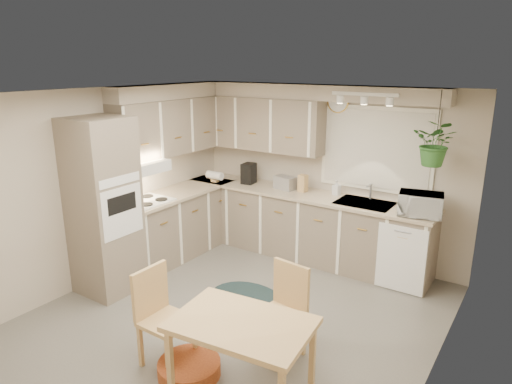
# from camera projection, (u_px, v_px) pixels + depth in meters

# --- Properties ---
(floor) EXTENTS (4.20, 4.20, 0.00)m
(floor) POSITION_uv_depth(u_px,v_px,m) (239.00, 314.00, 5.04)
(floor) COLOR slate
(floor) RESTS_ON ground
(ceiling) EXTENTS (4.20, 4.20, 0.00)m
(ceiling) POSITION_uv_depth(u_px,v_px,m) (237.00, 93.00, 4.38)
(ceiling) COLOR white
(ceiling) RESTS_ON wall_back
(wall_back) EXTENTS (4.00, 0.04, 2.40)m
(wall_back) POSITION_uv_depth(u_px,v_px,m) (326.00, 172.00, 6.39)
(wall_back) COLOR #BEB19D
(wall_back) RESTS_ON floor
(wall_front) EXTENTS (4.00, 0.04, 2.40)m
(wall_front) POSITION_uv_depth(u_px,v_px,m) (54.00, 295.00, 3.03)
(wall_front) COLOR #BEB19D
(wall_front) RESTS_ON floor
(wall_left) EXTENTS (0.04, 4.20, 2.40)m
(wall_left) POSITION_uv_depth(u_px,v_px,m) (110.00, 184.00, 5.77)
(wall_left) COLOR #BEB19D
(wall_left) RESTS_ON floor
(wall_right) EXTENTS (0.04, 4.20, 2.40)m
(wall_right) POSITION_uv_depth(u_px,v_px,m) (441.00, 256.00, 3.65)
(wall_right) COLOR #BEB19D
(wall_right) RESTS_ON floor
(base_cab_left) EXTENTS (0.60, 1.85, 0.90)m
(base_cab_left) POSITION_uv_depth(u_px,v_px,m) (178.00, 224.00, 6.52)
(base_cab_left) COLOR gray
(base_cab_left) RESTS_ON floor
(base_cab_back) EXTENTS (3.60, 0.60, 0.90)m
(base_cab_back) POSITION_uv_depth(u_px,v_px,m) (301.00, 226.00, 6.46)
(base_cab_back) COLOR gray
(base_cab_back) RESTS_ON floor
(counter_left) EXTENTS (0.64, 1.89, 0.04)m
(counter_left) POSITION_uv_depth(u_px,v_px,m) (177.00, 193.00, 6.39)
(counter_left) COLOR tan
(counter_left) RESTS_ON base_cab_left
(counter_back) EXTENTS (3.64, 0.64, 0.04)m
(counter_back) POSITION_uv_depth(u_px,v_px,m) (302.00, 194.00, 6.33)
(counter_back) COLOR tan
(counter_back) RESTS_ON base_cab_back
(oven_stack) EXTENTS (0.65, 0.65, 2.10)m
(oven_stack) POSITION_uv_depth(u_px,v_px,m) (104.00, 207.00, 5.34)
(oven_stack) COLOR gray
(oven_stack) RESTS_ON floor
(wall_oven_face) EXTENTS (0.02, 0.56, 0.58)m
(wall_oven_face) POSITION_uv_depth(u_px,v_px,m) (122.00, 212.00, 5.17)
(wall_oven_face) COLOR white
(wall_oven_face) RESTS_ON oven_stack
(upper_cab_left) EXTENTS (0.35, 2.00, 0.75)m
(upper_cab_left) POSITION_uv_depth(u_px,v_px,m) (173.00, 126.00, 6.31)
(upper_cab_left) COLOR gray
(upper_cab_left) RESTS_ON wall_left
(upper_cab_back) EXTENTS (2.00, 0.35, 0.75)m
(upper_cab_back) POSITION_uv_depth(u_px,v_px,m) (259.00, 123.00, 6.61)
(upper_cab_back) COLOR gray
(upper_cab_back) RESTS_ON wall_back
(soffit_left) EXTENTS (0.30, 2.00, 0.20)m
(soffit_left) POSITION_uv_depth(u_px,v_px,m) (170.00, 91.00, 6.19)
(soffit_left) COLOR #BEB19D
(soffit_left) RESTS_ON wall_left
(soffit_back) EXTENTS (3.60, 0.30, 0.20)m
(soffit_back) POSITION_uv_depth(u_px,v_px,m) (311.00, 92.00, 6.07)
(soffit_back) COLOR #BEB19D
(soffit_back) RESTS_ON wall_back
(cooktop) EXTENTS (0.52, 0.58, 0.02)m
(cooktop) POSITION_uv_depth(u_px,v_px,m) (147.00, 201.00, 5.91)
(cooktop) COLOR white
(cooktop) RESTS_ON counter_left
(range_hood) EXTENTS (0.40, 0.60, 0.14)m
(range_hood) POSITION_uv_depth(u_px,v_px,m) (143.00, 167.00, 5.80)
(range_hood) COLOR white
(range_hood) RESTS_ON upper_cab_left
(window_blinds) EXTENTS (1.40, 0.02, 1.00)m
(window_blinds) POSITION_uv_depth(u_px,v_px,m) (375.00, 149.00, 5.88)
(window_blinds) COLOR white
(window_blinds) RESTS_ON wall_back
(window_frame) EXTENTS (1.50, 0.02, 1.10)m
(window_frame) POSITION_uv_depth(u_px,v_px,m) (376.00, 149.00, 5.89)
(window_frame) COLOR white
(window_frame) RESTS_ON wall_back
(sink) EXTENTS (0.70, 0.48, 0.10)m
(sink) POSITION_uv_depth(u_px,v_px,m) (364.00, 206.00, 5.86)
(sink) COLOR #9C9EA4
(sink) RESTS_ON counter_back
(dishwasher_front) EXTENTS (0.58, 0.02, 0.83)m
(dishwasher_front) POSITION_uv_depth(u_px,v_px,m) (401.00, 259.00, 5.42)
(dishwasher_front) COLOR white
(dishwasher_front) RESTS_ON base_cab_back
(track_light_bar) EXTENTS (0.80, 0.04, 0.04)m
(track_light_bar) POSITION_uv_depth(u_px,v_px,m) (365.00, 94.00, 5.26)
(track_light_bar) COLOR white
(track_light_bar) RESTS_ON ceiling
(wall_clock) EXTENTS (0.30, 0.03, 0.30)m
(wall_clock) POSITION_uv_depth(u_px,v_px,m) (338.00, 102.00, 6.01)
(wall_clock) COLOR gold
(wall_clock) RESTS_ON wall_back
(dining_table) EXTENTS (1.18, 0.85, 0.70)m
(dining_table) POSITION_uv_depth(u_px,v_px,m) (242.00, 359.00, 3.73)
(dining_table) COLOR tan
(dining_table) RESTS_ON floor
(chair_left) EXTENTS (0.43, 0.43, 0.91)m
(chair_left) POSITION_uv_depth(u_px,v_px,m) (167.00, 319.00, 4.12)
(chair_left) COLOR tan
(chair_left) RESTS_ON floor
(chair_back) EXTENTS (0.46, 0.46, 0.89)m
(chair_back) POSITION_uv_depth(u_px,v_px,m) (279.00, 314.00, 4.22)
(chair_back) COLOR tan
(chair_back) RESTS_ON floor
(braided_rug) EXTENTS (1.31, 1.14, 0.01)m
(braided_rug) POSITION_uv_depth(u_px,v_px,m) (248.00, 302.00, 5.30)
(braided_rug) COLOR black
(braided_rug) RESTS_ON floor
(pet_bed) EXTENTS (0.63, 0.63, 0.13)m
(pet_bed) POSITION_uv_depth(u_px,v_px,m) (189.00, 368.00, 4.06)
(pet_bed) COLOR #B25823
(pet_bed) RESTS_ON floor
(microwave) EXTENTS (0.54, 0.37, 0.34)m
(microwave) POSITION_uv_depth(u_px,v_px,m) (421.00, 202.00, 5.34)
(microwave) COLOR white
(microwave) RESTS_ON counter_back
(soap_bottle) EXTENTS (0.13, 0.22, 0.09)m
(soap_bottle) POSITION_uv_depth(u_px,v_px,m) (336.00, 192.00, 6.20)
(soap_bottle) COLOR white
(soap_bottle) RESTS_ON counter_back
(hanging_plant) EXTENTS (0.53, 0.58, 0.41)m
(hanging_plant) POSITION_uv_depth(u_px,v_px,m) (436.00, 148.00, 5.11)
(hanging_plant) COLOR #2D6428
(hanging_plant) RESTS_ON ceiling
(coffee_maker) EXTENTS (0.19, 0.23, 0.30)m
(coffee_maker) POSITION_uv_depth(u_px,v_px,m) (249.00, 173.00, 6.77)
(coffee_maker) COLOR black
(coffee_maker) RESTS_ON counter_back
(toaster) EXTENTS (0.33, 0.23, 0.18)m
(toaster) POSITION_uv_depth(u_px,v_px,m) (285.00, 183.00, 6.48)
(toaster) COLOR #9C9EA4
(toaster) RESTS_ON counter_back
(knife_block) EXTENTS (0.12, 0.12, 0.24)m
(knife_block) POSITION_uv_depth(u_px,v_px,m) (303.00, 183.00, 6.35)
(knife_block) COLOR tan
(knife_block) RESTS_ON counter_back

